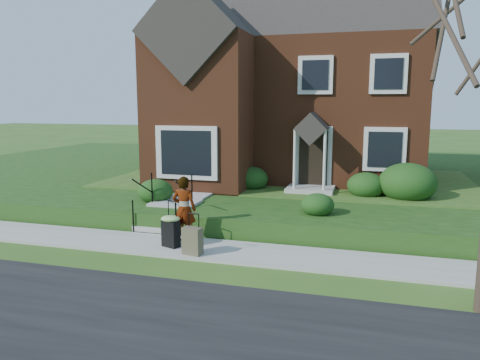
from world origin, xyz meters
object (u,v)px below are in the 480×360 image
(suitcase_black, at_px, (171,229))
(suitcase_olive, at_px, (192,241))
(front_steps, at_px, (169,211))
(woman, at_px, (184,209))

(suitcase_black, xyz_separation_m, suitcase_olive, (0.75, -0.42, -0.12))
(suitcase_black, bearing_deg, front_steps, 135.75)
(front_steps, relative_size, woman, 1.17)
(front_steps, relative_size, suitcase_black, 1.72)
(front_steps, height_order, woman, woman)
(suitcase_olive, bearing_deg, front_steps, 135.38)
(front_steps, xyz_separation_m, suitcase_black, (0.95, -1.99, 0.06))
(woman, bearing_deg, suitcase_black, 69.11)
(woman, relative_size, suitcase_olive, 1.74)
(suitcase_olive, bearing_deg, suitcase_black, 161.07)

